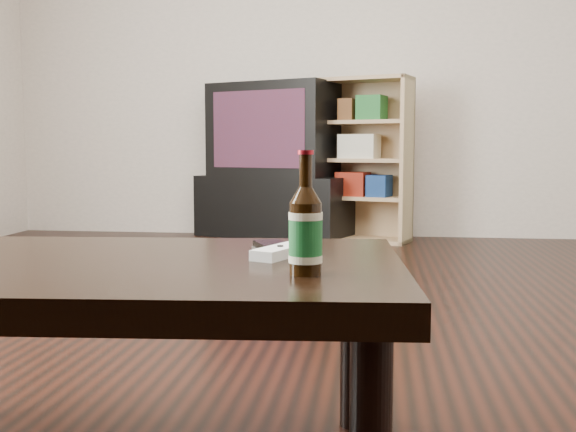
# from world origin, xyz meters

# --- Properties ---
(floor) EXTENTS (5.00, 6.00, 0.01)m
(floor) POSITION_xyz_m (0.00, 0.00, -0.01)
(floor) COLOR black
(floor) RESTS_ON ground
(wall_back) EXTENTS (5.00, 0.02, 2.70)m
(wall_back) POSITION_xyz_m (0.00, 3.01, 1.35)
(wall_back) COLOR beige
(wall_back) RESTS_ON ground
(tv_stand) EXTENTS (1.22, 0.91, 0.44)m
(tv_stand) POSITION_xyz_m (-0.51, 2.91, 0.22)
(tv_stand) COLOR black
(tv_stand) RESTS_ON floor
(tv) EXTENTS (1.02, 0.83, 0.66)m
(tv) POSITION_xyz_m (-0.51, 2.90, 0.77)
(tv) COLOR black
(tv) RESTS_ON tv_stand
(bookshelf) EXTENTS (0.66, 0.45, 1.12)m
(bookshelf) POSITION_xyz_m (0.13, 2.73, 0.58)
(bookshelf) COLOR tan
(bookshelf) RESTS_ON floor
(coffee_table) EXTENTS (1.19, 0.75, 0.43)m
(coffee_table) POSITION_xyz_m (-0.32, -0.71, 0.37)
(coffee_table) COLOR black
(coffee_table) RESTS_ON floor
(beer_bottle) EXTENTS (0.06, 0.06, 0.21)m
(beer_bottle) POSITION_xyz_m (0.08, -0.81, 0.50)
(beer_bottle) COLOR black
(beer_bottle) RESTS_ON coffee_table
(phone) EXTENTS (0.10, 0.13, 0.02)m
(phone) POSITION_xyz_m (-0.01, -0.57, 0.44)
(phone) COLOR #ADADAF
(phone) RESTS_ON coffee_table
(remote) EXTENTS (0.12, 0.19, 0.02)m
(remote) POSITION_xyz_m (0.02, -0.61, 0.44)
(remote) COLOR white
(remote) RESTS_ON coffee_table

